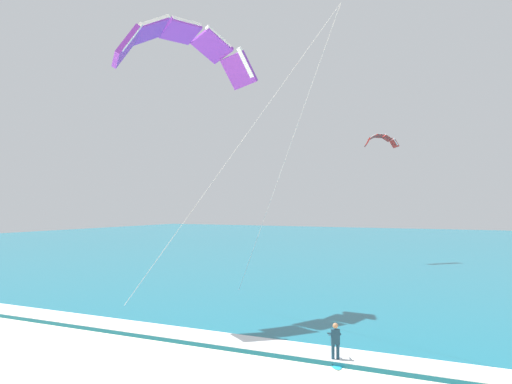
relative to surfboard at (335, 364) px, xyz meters
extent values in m
cube|color=#146075|center=(4.98, 59.74, 0.07)|extent=(200.00, 120.00, 0.20)
cube|color=white|center=(4.98, 0.74, 0.19)|extent=(200.00, 2.00, 0.04)
ellipsoid|color=#239EC6|center=(0.00, 0.00, 0.00)|extent=(1.05, 1.44, 0.05)
cube|color=black|center=(0.00, 0.22, 0.04)|extent=(0.17, 0.13, 0.04)
cube|color=black|center=(0.00, -0.22, 0.04)|extent=(0.17, 0.13, 0.04)
cylinder|color=#143347|center=(-0.09, -0.05, 0.39)|extent=(0.14, 0.14, 0.84)
cylinder|color=#143347|center=(0.09, 0.05, 0.39)|extent=(0.14, 0.14, 0.84)
cube|color=#143347|center=(0.00, 0.00, 1.11)|extent=(0.39, 0.34, 0.60)
sphere|color=#9E704C|center=(0.00, 0.00, 1.55)|extent=(0.22, 0.22, 0.22)
cylinder|color=#143347|center=(-0.23, 0.06, 1.16)|extent=(0.32, 0.49, 0.22)
cylinder|color=#143347|center=(0.08, 0.23, 1.16)|extent=(0.32, 0.49, 0.22)
cylinder|color=black|center=(-0.18, 0.34, 1.16)|extent=(0.50, 0.29, 0.04)
cube|color=#3F3F42|center=(-0.06, 0.11, 0.89)|extent=(0.14, 0.13, 0.10)
cube|color=purple|center=(-8.80, 7.91, 14.83)|extent=(2.11, 1.44, 2.19)
cube|color=white|center=(-8.18, 7.64, 15.19)|extent=(0.71, 1.21, 1.75)
cube|color=purple|center=(-9.96, 6.60, 16.18)|extent=(2.30, 2.16, 1.73)
cube|color=white|center=(-9.34, 6.33, 16.54)|extent=(0.96, 1.75, 1.14)
cube|color=purple|center=(-10.98, 4.70, 16.66)|extent=(2.33, 2.54, 0.88)
cube|color=white|center=(-10.37, 4.44, 17.02)|extent=(1.06, 1.92, 0.27)
cube|color=purple|center=(-11.65, 2.65, 16.18)|extent=(2.16, 2.62, 1.73)
cube|color=white|center=(-11.03, 2.39, 16.54)|extent=(0.99, 1.78, 1.14)
cube|color=purple|center=(-11.79, 0.91, 14.83)|extent=(1.86, 2.32, 2.19)
cube|color=white|center=(-11.18, 0.64, 15.19)|extent=(0.76, 1.30, 1.75)
cylinder|color=#B2B2B7|center=(-4.31, 4.12, 8.00)|extent=(9.00, 7.60, 13.67)
cylinder|color=#B2B2B7|center=(-5.81, 0.62, 8.00)|extent=(11.99, 0.59, 13.67)
cube|color=red|center=(-5.70, 38.65, 13.34)|extent=(1.09, 0.81, 1.01)
cube|color=white|center=(-5.47, 38.44, 13.50)|extent=(0.48, 0.50, 0.81)
cube|color=red|center=(-6.40, 38.26, 13.96)|extent=(1.19, 1.07, 0.80)
cube|color=white|center=(-6.18, 38.05, 14.13)|extent=(0.64, 0.70, 0.53)
cube|color=red|center=(-7.14, 37.59, 14.18)|extent=(1.20, 1.21, 0.41)
cube|color=white|center=(-6.92, 37.39, 14.35)|extent=(0.72, 0.76, 0.13)
cube|color=red|center=(-7.75, 36.80, 13.96)|extent=(1.07, 1.21, 0.80)
cube|color=white|center=(-7.52, 36.59, 14.13)|extent=(0.66, 0.69, 0.53)
cube|color=red|center=(-8.08, 36.06, 13.34)|extent=(0.83, 1.10, 1.01)
cube|color=white|center=(-7.85, 35.86, 13.50)|extent=(0.48, 0.51, 0.81)
camera|label=1|loc=(6.63, -20.19, 6.45)|focal=36.29mm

